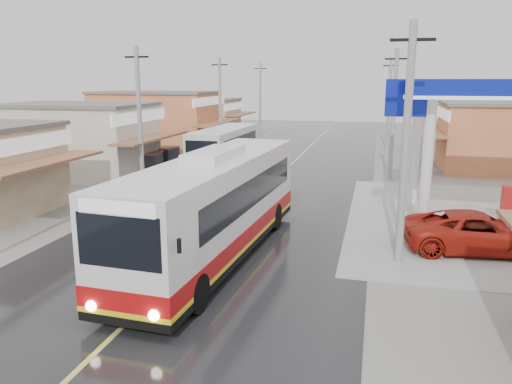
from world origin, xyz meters
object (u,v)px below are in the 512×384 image
tricycle_far (166,156)px  tyre_stack (141,189)px  jeepney (479,232)px  second_bus (225,148)px  coach_bus (216,206)px  cyclist (203,178)px  tricycle_near (151,162)px

tricycle_far → tyre_stack: size_ratio=2.67×
jeepney → tyre_stack: 17.59m
second_bus → tricycle_far: 4.36m
coach_bus → tricycle_far: 18.75m
jeepney → tricycle_far: 22.74m
second_bus → tyre_stack: size_ratio=11.41×
jeepney → cyclist: 15.37m
second_bus → jeepney: 19.53m
second_bus → cyclist: second_bus is taller
jeepney → cyclist: cyclist is taller
cyclist → tyre_stack: (-3.12, -1.48, -0.47)m
tricycle_far → tricycle_near: bearing=-89.2°
coach_bus → jeepney: 9.61m
cyclist → tricycle_far: (-4.85, 6.01, 0.21)m
cyclist → tricycle_near: cyclist is taller
tyre_stack → jeepney: bearing=-20.5°
coach_bus → cyclist: size_ratio=6.08×
second_bus → tricycle_near: bearing=-150.7°
coach_bus → tricycle_near: 16.86m
jeepney → tricycle_near: tricycle_near is taller
jeepney → tyre_stack: size_ratio=6.81×
tricycle_far → cyclist: bearing=-47.9°
second_bus → tyre_stack: bearing=-107.4°
coach_bus → second_bus: (-4.75, 16.45, -0.26)m
coach_bus → tyre_stack: size_ratio=15.85×
coach_bus → tricycle_near: size_ratio=6.30×
cyclist → tricycle_near: size_ratio=1.04×
second_bus → tricycle_near: (-4.40, -2.33, -0.73)m
cyclist → jeepney: bearing=-17.8°
second_bus → tricycle_near: 5.03m
second_bus → cyclist: (0.54, -6.07, -0.92)m
tricycle_far → second_bus: bearing=3.9°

